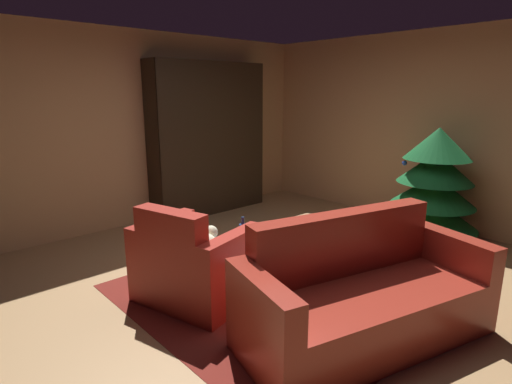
# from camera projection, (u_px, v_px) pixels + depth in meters

# --- Properties ---
(ground_plane) EXTENTS (6.95, 6.95, 0.00)m
(ground_plane) POSITION_uv_depth(u_px,v_px,m) (281.00, 285.00, 4.04)
(ground_plane) COLOR #A77F51
(wall_back) EXTENTS (5.64, 0.06, 2.65)m
(wall_back) POSITION_uv_depth(u_px,v_px,m) (430.00, 130.00, 5.65)
(wall_back) COLOR tan
(wall_back) RESTS_ON ground
(wall_left) EXTENTS (0.06, 5.91, 2.65)m
(wall_left) POSITION_uv_depth(u_px,v_px,m) (137.00, 130.00, 5.71)
(wall_left) COLOR tan
(wall_left) RESTS_ON ground
(area_rug) EXTENTS (2.62, 1.86, 0.01)m
(area_rug) POSITION_uv_depth(u_px,v_px,m) (254.00, 303.00, 3.69)
(area_rug) COLOR maroon
(area_rug) RESTS_ON ground
(bookshelf_unit) EXTENTS (0.39, 1.90, 2.27)m
(bookshelf_unit) POSITION_uv_depth(u_px,v_px,m) (214.00, 139.00, 6.31)
(bookshelf_unit) COLOR black
(bookshelf_unit) RESTS_ON ground
(armchair_red) EXTENTS (1.12, 0.99, 0.91)m
(armchair_red) POSITION_uv_depth(u_px,v_px,m) (194.00, 266.00, 3.69)
(armchair_red) COLOR maroon
(armchair_red) RESTS_ON ground
(couch_red) EXTENTS (1.29, 2.10, 0.93)m
(couch_red) POSITION_uv_depth(u_px,v_px,m) (363.00, 298.00, 3.13)
(couch_red) COLOR maroon
(couch_red) RESTS_ON ground
(coffee_table) EXTENTS (0.71, 0.71, 0.45)m
(coffee_table) POSITION_uv_depth(u_px,v_px,m) (248.00, 257.00, 3.66)
(coffee_table) COLOR black
(coffee_table) RESTS_ON ground
(book_stack_on_table) EXTENTS (0.22, 0.19, 0.08)m
(book_stack_on_table) POSITION_uv_depth(u_px,v_px,m) (242.00, 248.00, 3.66)
(book_stack_on_table) COLOR #338656
(book_stack_on_table) RESTS_ON coffee_table
(bottle_on_table) EXTENTS (0.07, 0.07, 0.28)m
(bottle_on_table) POSITION_uv_depth(u_px,v_px,m) (243.00, 234.00, 3.80)
(bottle_on_table) COLOR navy
(bottle_on_table) RESTS_ON coffee_table
(decorated_tree) EXTENTS (1.12, 1.12, 1.43)m
(decorated_tree) POSITION_uv_depth(u_px,v_px,m) (434.00, 185.00, 5.09)
(decorated_tree) COLOR brown
(decorated_tree) RESTS_ON ground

